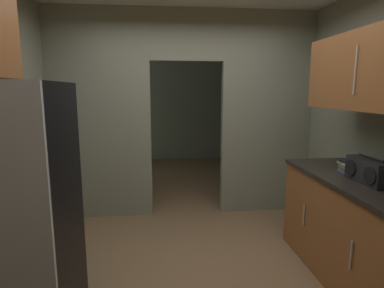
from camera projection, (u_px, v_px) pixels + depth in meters
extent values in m
plane|color=brown|center=(199.00, 282.00, 2.77)|extent=(20.00, 20.00, 0.00)
cube|color=gray|center=(100.00, 116.00, 4.04)|extent=(1.28, 0.12, 2.68)
cube|color=gray|center=(266.00, 115.00, 4.26)|extent=(1.22, 0.12, 2.68)
cube|color=gray|center=(186.00, 35.00, 3.98)|extent=(0.95, 0.12, 0.65)
cube|color=gray|center=(173.00, 104.00, 7.56)|extent=(3.45, 0.10, 2.68)
cube|color=gray|center=(85.00, 109.00, 5.69)|extent=(0.10, 3.48, 2.68)
cube|color=gray|center=(264.00, 107.00, 6.02)|extent=(0.10, 3.48, 2.68)
cube|color=black|center=(14.00, 211.00, 2.12)|extent=(0.74, 0.69, 1.72)
cube|color=brown|center=(361.00, 235.00, 2.69)|extent=(0.65, 1.73, 0.89)
cube|color=black|center=(366.00, 183.00, 2.61)|extent=(0.69, 1.73, 0.04)
cylinder|color=#B7BABC|center=(351.00, 255.00, 2.28)|extent=(0.01, 0.01, 0.22)
cylinder|color=#B7BABC|center=(304.00, 214.00, 3.02)|extent=(0.01, 0.01, 0.22)
cube|color=brown|center=(377.00, 70.00, 2.46)|extent=(0.34, 1.55, 0.64)
cylinder|color=#B7BABC|center=(355.00, 70.00, 2.44)|extent=(0.01, 0.01, 0.38)
cube|color=black|center=(370.00, 171.00, 2.52)|extent=(0.16, 0.41, 0.19)
cylinder|color=#262626|center=(371.00, 157.00, 2.50)|extent=(0.02, 0.29, 0.02)
cylinder|color=black|center=(370.00, 176.00, 2.39)|extent=(0.01, 0.14, 0.14)
cylinder|color=black|center=(350.00, 168.00, 2.63)|extent=(0.01, 0.14, 0.14)
cube|color=#2D609E|center=(347.00, 171.00, 2.87)|extent=(0.12, 0.13, 0.02)
cube|color=red|center=(346.00, 168.00, 2.88)|extent=(0.12, 0.14, 0.02)
cube|color=#388C47|center=(347.00, 166.00, 2.86)|extent=(0.10, 0.15, 0.03)
cube|color=beige|center=(346.00, 163.00, 2.87)|extent=(0.10, 0.15, 0.03)
cube|color=black|center=(347.00, 161.00, 2.86)|extent=(0.13, 0.12, 0.02)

